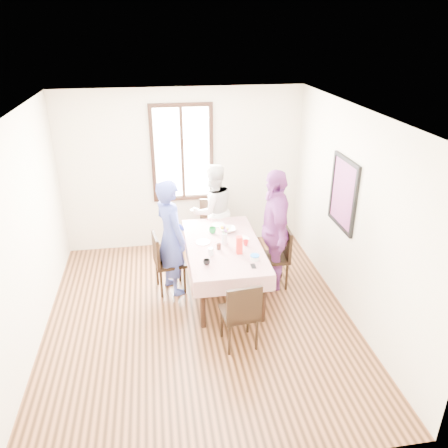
{
  "coord_description": "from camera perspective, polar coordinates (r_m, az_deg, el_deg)",
  "views": [
    {
      "loc": [
        -0.45,
        -4.82,
        3.62
      ],
      "look_at": [
        0.42,
        0.57,
        1.1
      ],
      "focal_mm": 35.35,
      "sensor_mm": 36.0,
      "label": 1
    }
  ],
  "objects": [
    {
      "name": "mug_black",
      "position": [
        5.69,
        -2.26,
        -4.95
      ],
      "size": [
        0.11,
        0.11,
        0.07
      ],
      "primitive_type": "imported",
      "rotation": [
        0.0,
        0.0,
        -0.25
      ],
      "color": "black",
      "rests_on": "tablecloth"
    },
    {
      "name": "mug_green",
      "position": [
        6.51,
        -1.5,
        -0.81
      ],
      "size": [
        0.13,
        0.13,
        0.09
      ],
      "primitive_type": "imported",
      "rotation": [
        0.0,
        0.0,
        -0.17
      ],
      "color": "#0C7226",
      "rests_on": "tablecloth"
    },
    {
      "name": "person_left",
      "position": [
        6.24,
        -7.0,
        -1.72
      ],
      "size": [
        0.63,
        0.74,
        1.7
      ],
      "primitive_type": "imported",
      "rotation": [
        0.0,
        0.0,
        2.01
      ],
      "color": "#3A4599",
      "rests_on": "ground"
    },
    {
      "name": "art_poster",
      "position": [
        6.03,
        15.21,
        3.83
      ],
      "size": [
        0.04,
        0.76,
        0.96
      ],
      "primitive_type": "cube",
      "color": "red",
      "rests_on": "right_wall"
    },
    {
      "name": "window_frame",
      "position": [
        7.33,
        -5.42,
        9.1
      ],
      "size": [
        1.02,
        0.06,
        1.62
      ],
      "primitive_type": "cube",
      "color": "black",
      "rests_on": "back_wall"
    },
    {
      "name": "plate_right",
      "position": [
        6.35,
        2.43,
        -1.93
      ],
      "size": [
        0.2,
        0.2,
        0.01
      ],
      "primitive_type": "cylinder",
      "color": "white",
      "rests_on": "tablecloth"
    },
    {
      "name": "chair_left",
      "position": [
        6.43,
        -7.0,
        -4.9
      ],
      "size": [
        0.48,
        0.48,
        0.91
      ],
      "primitive_type": "cube",
      "rotation": [
        0.0,
        0.0,
        -1.42
      ],
      "color": "black",
      "rests_on": "ground"
    },
    {
      "name": "back_wall",
      "position": [
        7.44,
        -5.34,
        6.91
      ],
      "size": [
        4.0,
        0.0,
        4.0
      ],
      "primitive_type": "plane",
      "rotation": [
        1.57,
        0.0,
        0.0
      ],
      "color": "beige",
      "rests_on": "ground"
    },
    {
      "name": "right_wall",
      "position": [
        5.86,
        16.32,
        0.97
      ],
      "size": [
        0.0,
        4.5,
        4.5
      ],
      "primitive_type": "plane",
      "rotation": [
        1.57,
        0.0,
        -1.57
      ],
      "color": "beige",
      "rests_on": "ground"
    },
    {
      "name": "jam_jar",
      "position": [
        6.05,
        -0.68,
        -2.95
      ],
      "size": [
        0.06,
        0.06,
        0.08
      ],
      "primitive_type": "cylinder",
      "color": "black",
      "rests_on": "tablecloth"
    },
    {
      "name": "serving_bowl",
      "position": [
        6.56,
        0.46,
        -0.73
      ],
      "size": [
        0.24,
        0.24,
        0.06
      ],
      "primitive_type": "imported",
      "rotation": [
        0.0,
        0.0,
        0.02
      ],
      "color": "white",
      "rests_on": "tablecloth"
    },
    {
      "name": "chair_near",
      "position": [
        5.37,
        1.98,
        -11.35
      ],
      "size": [
        0.46,
        0.46,
        0.91
      ],
      "primitive_type": "cube",
      "rotation": [
        0.0,
        0.0,
        0.11
      ],
      "color": "black",
      "rests_on": "ground"
    },
    {
      "name": "person_far",
      "position": [
        7.23,
        -1.54,
        1.78
      ],
      "size": [
        0.92,
        0.81,
        1.59
      ],
      "primitive_type": "imported",
      "rotation": [
        0.0,
        0.0,
        3.46
      ],
      "color": "silver",
      "rests_on": "ground"
    },
    {
      "name": "plate_left",
      "position": [
        6.25,
        -2.73,
        -2.37
      ],
      "size": [
        0.2,
        0.2,
        0.01
      ],
      "primitive_type": "cylinder",
      "color": "white",
      "rests_on": "tablecloth"
    },
    {
      "name": "plate_far",
      "position": [
        6.78,
        -0.73,
        -0.09
      ],
      "size": [
        0.2,
        0.2,
        0.01
      ],
      "primitive_type": "cylinder",
      "color": "white",
      "rests_on": "tablecloth"
    },
    {
      "name": "chair_far",
      "position": [
        7.39,
        -1.53,
        -0.58
      ],
      "size": [
        0.48,
        0.48,
        0.91
      ],
      "primitive_type": "cube",
      "rotation": [
        0.0,
        0.0,
        2.98
      ],
      "color": "black",
      "rests_on": "ground"
    },
    {
      "name": "tablecloth",
      "position": [
        6.2,
        -0.07,
        -2.7
      ],
      "size": [
        1.03,
        1.85,
        0.01
      ],
      "primitive_type": "cube",
      "color": "#5F040A",
      "rests_on": "dining_table"
    },
    {
      "name": "juice_carton",
      "position": [
        5.92,
        1.99,
        -2.75
      ],
      "size": [
        0.08,
        0.08,
        0.25
      ],
      "primitive_type": "cube",
      "color": "red",
      "rests_on": "tablecloth"
    },
    {
      "name": "ground",
      "position": [
        6.04,
        -3.18,
        -12.05
      ],
      "size": [
        4.5,
        4.5,
        0.0
      ],
      "primitive_type": "plane",
      "color": "black",
      "rests_on": "ground"
    },
    {
      "name": "mug_flag",
      "position": [
        6.16,
        2.83,
        -2.45
      ],
      "size": [
        0.12,
        0.12,
        0.08
      ],
      "primitive_type": "imported",
      "rotation": [
        0.0,
        0.0,
        0.83
      ],
      "color": "red",
      "rests_on": "tablecloth"
    },
    {
      "name": "flower_bunch",
      "position": [
        6.12,
        0.05,
        -0.83
      ],
      "size": [
        0.09,
        0.09,
        0.1
      ],
      "primitive_type": null,
      "color": "yellow",
      "rests_on": "flower_vase"
    },
    {
      "name": "person_right",
      "position": [
        6.33,
        6.44,
        -0.78
      ],
      "size": [
        0.53,
        1.09,
        1.81
      ],
      "primitive_type": "imported",
      "rotation": [
        0.0,
        0.0,
        -1.66
      ],
      "color": "#7D357E",
      "rests_on": "ground"
    },
    {
      "name": "butter_lid",
      "position": [
        5.8,
        4.02,
        -4.08
      ],
      "size": [
        0.12,
        0.12,
        0.01
      ],
      "primitive_type": "cylinder",
      "color": "blue",
      "rests_on": "butter_tub"
    },
    {
      "name": "chair_right",
      "position": [
        6.54,
        6.43,
        -4.32
      ],
      "size": [
        0.44,
        0.44,
        0.91
      ],
      "primitive_type": "cube",
      "rotation": [
        0.0,
        0.0,
        1.52
      ],
      "color": "black",
      "rests_on": "ground"
    },
    {
      "name": "drinking_glass",
      "position": [
        5.9,
        -1.7,
        -3.59
      ],
      "size": [
        0.07,
        0.07,
        0.1
      ],
      "primitive_type": "cylinder",
      "color": "silver",
      "rests_on": "tablecloth"
    },
    {
      "name": "dining_table",
      "position": [
        6.39,
        -0.07,
        -5.73
      ],
      "size": [
        0.91,
        1.73,
        0.75
      ],
      "primitive_type": "cube",
      "color": "black",
      "rests_on": "ground"
    },
    {
      "name": "butter_tub",
      "position": [
        5.81,
        4.01,
        -4.38
      ],
      "size": [
        0.11,
        0.11,
        0.06
      ],
      "primitive_type": "cylinder",
      "color": "white",
      "rests_on": "tablecloth"
    },
    {
      "name": "smartphone",
      "position": [
        5.67,
        3.81,
        -5.45
      ],
      "size": [
        0.06,
        0.12,
        0.01
      ],
      "primitive_type": "cube",
      "color": "black",
      "rests_on": "tablecloth"
    },
    {
      "name": "flower_vase",
      "position": [
        6.18,
        0.05,
        -1.91
      ],
      "size": [
        0.08,
        0.08,
        0.16
      ],
      "primitive_type": "cylinder",
      "color": "silver",
      "rests_on": "tablecloth"
    },
    {
      "name": "window_pane",
      "position": [
        7.34,
        -5.43,
        9.12
      ],
      "size": [
        0.9,
        0.02,
        1.5
      ],
      "primitive_type": "cube",
      "color": "white",
      "rests_on": "back_wall"
    }
  ]
}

